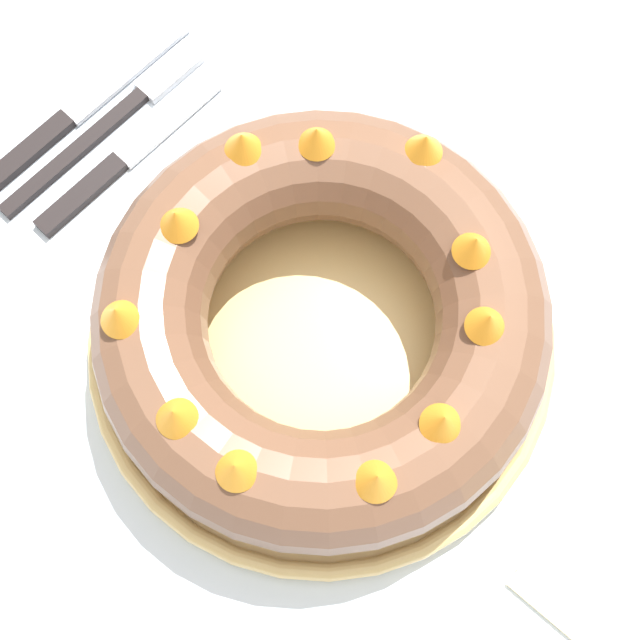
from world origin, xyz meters
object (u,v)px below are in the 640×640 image
(bundt_cake, at_px, (320,320))
(cake_knife, at_px, (118,163))
(serving_dish, at_px, (320,342))
(serving_knife, at_px, (65,121))
(fork, at_px, (117,116))

(bundt_cake, height_order, cake_knife, bundt_cake)
(bundt_cake, distance_m, cake_knife, 0.22)
(serving_dish, relative_size, cake_knife, 1.83)
(serving_dish, height_order, serving_knife, serving_dish)
(serving_dish, height_order, bundt_cake, bundt_cake)
(cake_knife, bearing_deg, bundt_cake, -4.41)
(bundt_cake, distance_m, serving_knife, 0.28)
(cake_knife, bearing_deg, fork, 133.92)
(serving_dish, distance_m, serving_knife, 0.27)
(fork, bearing_deg, serving_dish, -11.65)
(serving_dish, bearing_deg, bundt_cake, -158.34)
(serving_knife, xyz_separation_m, cake_knife, (0.06, 0.00, 0.00))
(cake_knife, bearing_deg, serving_knife, 178.65)
(serving_dish, distance_m, fork, 0.25)
(fork, bearing_deg, cake_knife, -46.86)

